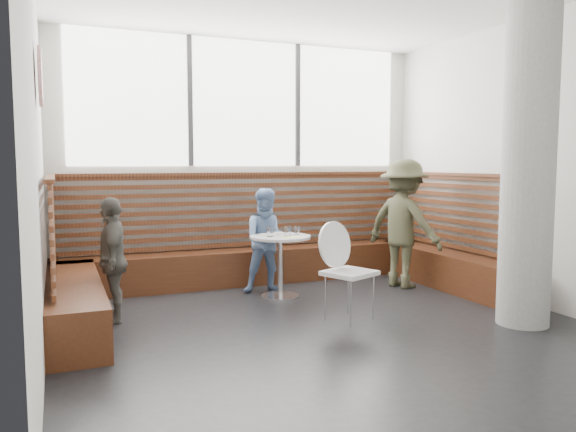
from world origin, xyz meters
name	(u,v)px	position (x,y,z in m)	size (l,w,h in m)	color
room	(329,162)	(0.00, 0.00, 1.60)	(5.00, 5.00, 3.20)	silver
booth	(264,258)	(0.00, 1.77, 0.41)	(5.00, 2.50, 1.44)	#3E1E0F
concrete_column	(529,162)	(1.85, -0.60, 1.60)	(0.50, 0.50, 3.20)	gray
wall_art	(40,76)	(-2.46, 0.40, 2.30)	(0.50, 0.50, 0.03)	white
cafe_table	(280,253)	(0.05, 1.35, 0.53)	(0.71, 0.71, 0.73)	silver
cafe_chair	(346,262)	(0.32, 0.24, 0.59)	(0.48, 0.47, 0.99)	white
adult_man	(404,224)	(1.71, 1.27, 0.82)	(1.06, 0.61, 1.63)	#46472F
child_back	(268,241)	(0.00, 1.63, 0.64)	(0.62, 0.48, 1.28)	#6A89B8
child_left	(112,260)	(-1.88, 1.05, 0.63)	(0.73, 0.31, 1.25)	#53524B
plate_near	(268,235)	(-0.07, 1.45, 0.74)	(0.19, 0.19, 0.01)	white
plate_far	(278,233)	(0.08, 1.51, 0.74)	(0.20, 0.20, 0.01)	white
glass_left	(270,232)	(-0.09, 1.31, 0.79)	(0.08, 0.08, 0.12)	white
glass_mid	(288,231)	(0.11, 1.29, 0.79)	(0.08, 0.08, 0.12)	white
glass_right	(297,230)	(0.28, 1.41, 0.78)	(0.06, 0.06, 0.10)	white
menu_card	(291,237)	(0.11, 1.16, 0.74)	(0.21, 0.14, 0.00)	#A5C64C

